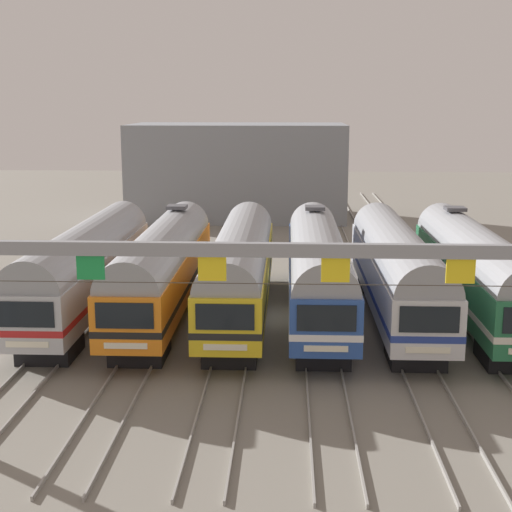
{
  "coord_description": "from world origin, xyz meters",
  "views": [
    {
      "loc": [
        0.44,
        -36.33,
        10.85
      ],
      "look_at": [
        -1.3,
        3.56,
        2.46
      ],
      "focal_mm": 52.03,
      "sensor_mm": 36.0,
      "label": 1
    }
  ],
  "objects_px": {
    "commuter_train_silver": "(396,268)",
    "commuter_train_green": "(475,268)",
    "commuter_train_orange": "(163,265)",
    "commuter_train_yellow": "(240,266)",
    "commuter_train_stainless": "(87,265)",
    "catenary_gantry": "(274,278)",
    "commuter_train_blue": "(318,267)"
  },
  "relations": [
    {
      "from": "commuter_train_silver",
      "to": "commuter_train_green",
      "type": "relative_size",
      "value": 1.0
    },
    {
      "from": "commuter_train_orange",
      "to": "commuter_train_yellow",
      "type": "bearing_deg",
      "value": -0.06
    },
    {
      "from": "commuter_train_stainless",
      "to": "catenary_gantry",
      "type": "distance_m",
      "value": 16.86
    },
    {
      "from": "commuter_train_blue",
      "to": "commuter_train_stainless",
      "type": "bearing_deg",
      "value": -179.98
    },
    {
      "from": "commuter_train_orange",
      "to": "commuter_train_silver",
      "type": "distance_m",
      "value": 11.7
    },
    {
      "from": "commuter_train_silver",
      "to": "commuter_train_green",
      "type": "height_order",
      "value": "commuter_train_green"
    },
    {
      "from": "commuter_train_yellow",
      "to": "catenary_gantry",
      "type": "bearing_deg",
      "value": -81.78
    },
    {
      "from": "commuter_train_blue",
      "to": "commuter_train_silver",
      "type": "xyz_separation_m",
      "value": [
        3.9,
        -0.0,
        -0.0
      ]
    },
    {
      "from": "commuter_train_silver",
      "to": "catenary_gantry",
      "type": "relative_size",
      "value": 0.73
    },
    {
      "from": "catenary_gantry",
      "to": "commuter_train_yellow",
      "type": "bearing_deg",
      "value": 98.22
    },
    {
      "from": "commuter_train_silver",
      "to": "catenary_gantry",
      "type": "height_order",
      "value": "catenary_gantry"
    },
    {
      "from": "commuter_train_blue",
      "to": "commuter_train_yellow",
      "type": "bearing_deg",
      "value": -179.94
    },
    {
      "from": "commuter_train_yellow",
      "to": "catenary_gantry",
      "type": "relative_size",
      "value": 0.73
    },
    {
      "from": "commuter_train_green",
      "to": "catenary_gantry",
      "type": "relative_size",
      "value": 0.73
    },
    {
      "from": "commuter_train_blue",
      "to": "catenary_gantry",
      "type": "xyz_separation_m",
      "value": [
        -1.95,
        -13.5,
        2.64
      ]
    },
    {
      "from": "commuter_train_blue",
      "to": "commuter_train_silver",
      "type": "relative_size",
      "value": 1.0
    },
    {
      "from": "commuter_train_stainless",
      "to": "commuter_train_yellow",
      "type": "distance_m",
      "value": 7.8
    },
    {
      "from": "commuter_train_stainless",
      "to": "commuter_train_silver",
      "type": "bearing_deg",
      "value": 0.0
    },
    {
      "from": "commuter_train_stainless",
      "to": "commuter_train_yellow",
      "type": "xyz_separation_m",
      "value": [
        7.8,
        0.0,
        0.0
      ]
    },
    {
      "from": "commuter_train_blue",
      "to": "catenary_gantry",
      "type": "distance_m",
      "value": 13.89
    },
    {
      "from": "commuter_train_silver",
      "to": "commuter_train_blue",
      "type": "bearing_deg",
      "value": 179.94
    },
    {
      "from": "commuter_train_orange",
      "to": "commuter_train_green",
      "type": "xyz_separation_m",
      "value": [
        15.6,
        0.0,
        0.0
      ]
    },
    {
      "from": "commuter_train_stainless",
      "to": "commuter_train_orange",
      "type": "bearing_deg",
      "value": 0.06
    },
    {
      "from": "commuter_train_blue",
      "to": "commuter_train_green",
      "type": "xyz_separation_m",
      "value": [
        7.8,
        0.0,
        0.0
      ]
    },
    {
      "from": "commuter_train_yellow",
      "to": "commuter_train_silver",
      "type": "xyz_separation_m",
      "value": [
        7.8,
        0.0,
        0.0
      ]
    },
    {
      "from": "commuter_train_blue",
      "to": "commuter_train_green",
      "type": "distance_m",
      "value": 7.8
    },
    {
      "from": "commuter_train_green",
      "to": "commuter_train_stainless",
      "type": "bearing_deg",
      "value": -179.99
    },
    {
      "from": "commuter_train_blue",
      "to": "commuter_train_green",
      "type": "bearing_deg",
      "value": 0.0
    },
    {
      "from": "commuter_train_orange",
      "to": "catenary_gantry",
      "type": "relative_size",
      "value": 0.73
    },
    {
      "from": "commuter_train_blue",
      "to": "commuter_train_green",
      "type": "height_order",
      "value": "same"
    },
    {
      "from": "commuter_train_stainless",
      "to": "commuter_train_blue",
      "type": "xyz_separation_m",
      "value": [
        11.7,
        0.0,
        0.0
      ]
    },
    {
      "from": "commuter_train_yellow",
      "to": "commuter_train_green",
      "type": "xyz_separation_m",
      "value": [
        11.7,
        0.0,
        0.0
      ]
    }
  ]
}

